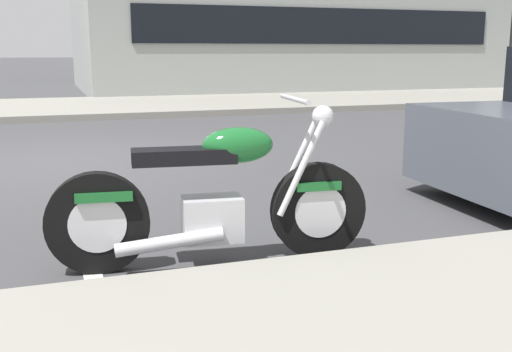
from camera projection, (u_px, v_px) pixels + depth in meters
name	position (u px, v px, depth m)	size (l,w,h in m)	color
ground_plane	(66.00, 161.00, 8.05)	(260.00, 260.00, 0.00)	#3D3D3F
sidewalk_far_curb	(467.00, 96.00, 18.60)	(120.00, 5.00, 0.14)	gray
parking_stall_stripe	(90.00, 262.00, 4.21)	(0.12, 2.20, 0.01)	silver
parked_motorcycle	(215.00, 201.00, 4.10)	(2.17, 0.62, 1.13)	black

